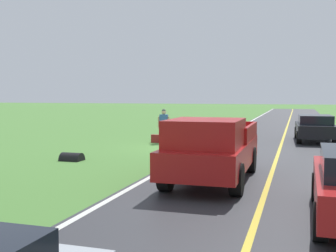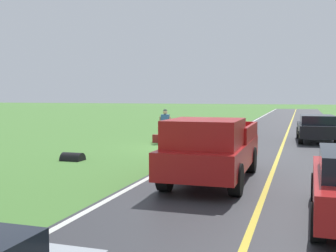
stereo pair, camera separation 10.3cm
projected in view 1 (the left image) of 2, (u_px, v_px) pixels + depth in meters
ground_plane at (181, 148)px, 19.61m from camera, size 200.00×200.00×0.00m
road_surface at (279, 151)px, 18.30m from camera, size 7.22×120.00×0.00m
lane_edge_line at (202, 148)px, 19.31m from camera, size 0.16×117.60×0.00m
lane_centre_line at (279, 151)px, 18.30m from camera, size 0.14×117.60×0.00m
hitchhiker_walking at (164, 124)px, 21.60m from camera, size 0.62×0.51×1.75m
suitcase_carried at (156, 139)px, 21.68m from camera, size 0.47×0.22×0.42m
pickup_truck_passing at (212, 148)px, 11.76m from camera, size 2.12×5.41×1.82m
sedan_near_oncoming at (315, 127)px, 22.13m from camera, size 2.06×4.47×1.41m
drainage_culvert at (72, 161)px, 15.73m from camera, size 0.80×0.60×0.60m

